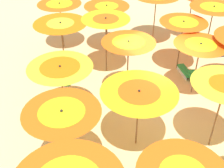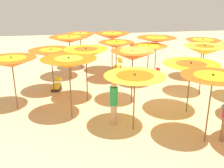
# 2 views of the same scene
# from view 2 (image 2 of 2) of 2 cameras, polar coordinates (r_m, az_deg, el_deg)

# --- Properties ---
(ground) EXTENTS (40.61, 40.61, 0.04)m
(ground) POSITION_cam_2_polar(r_m,az_deg,el_deg) (12.96, 7.21, -2.39)
(ground) COLOR beige
(beach_umbrella_0) EXTENTS (2.05, 2.05, 2.30)m
(beach_umbrella_0) POSITION_cam_2_polar(r_m,az_deg,el_deg) (11.46, -21.13, 4.43)
(beach_umbrella_0) COLOR brown
(beach_umbrella_0) RESTS_ON ground
(beach_umbrella_1) EXTENTS (2.11, 2.11, 2.50)m
(beach_umbrella_1) POSITION_cam_2_polar(r_m,az_deg,el_deg) (9.92, -9.41, 4.56)
(beach_umbrella_1) COLOR brown
(beach_umbrella_1) RESTS_ON ground
(beach_umbrella_2) EXTENTS (2.15, 2.15, 2.15)m
(beach_umbrella_2) POSITION_cam_2_polar(r_m,az_deg,el_deg) (8.98, 5.00, 0.91)
(beach_umbrella_2) COLOR brown
(beach_umbrella_2) RESTS_ON ground
(beach_umbrella_3) EXTENTS (2.01, 2.01, 2.40)m
(beach_umbrella_3) POSITION_cam_2_polar(r_m,az_deg,el_deg) (8.67, 21.18, 0.80)
(beach_umbrella_3) COLOR brown
(beach_umbrella_3) RESTS_ON ground
(beach_umbrella_5) EXTENTS (2.11, 2.11, 2.26)m
(beach_umbrella_5) POSITION_cam_2_polar(r_m,az_deg,el_deg) (12.81, -13.20, 6.63)
(beach_umbrella_5) COLOR brown
(beach_umbrella_5) RESTS_ON ground
(beach_umbrella_6) EXTENTS (1.96, 1.96, 2.51)m
(beach_umbrella_6) POSITION_cam_2_polar(r_m,az_deg,el_deg) (11.52, -5.71, 6.71)
(beach_umbrella_6) COLOR brown
(beach_umbrella_6) RESTS_ON ground
(beach_umbrella_7) EXTENTS (1.91, 1.91, 2.46)m
(beach_umbrella_7) POSITION_cam_2_polar(r_m,az_deg,el_deg) (11.33, 4.55, 6.29)
(beach_umbrella_7) COLOR brown
(beach_umbrella_7) RESTS_ON ground
(beach_umbrella_8) EXTENTS (2.26, 2.26, 2.17)m
(beach_umbrella_8) POSITION_cam_2_polar(r_m,az_deg,el_deg) (10.83, 16.87, 3.39)
(beach_umbrella_8) COLOR brown
(beach_umbrella_8) RESTS_ON ground
(beach_umbrella_10) EXTENTS (2.26, 2.26, 2.49)m
(beach_umbrella_10) POSITION_cam_2_polar(r_m,az_deg,el_deg) (15.00, -9.37, 9.56)
(beach_umbrella_10) COLOR brown
(beach_umbrella_10) RESTS_ON ground
(beach_umbrella_11) EXTENTS (1.97, 1.97, 2.28)m
(beach_umbrella_11) POSITION_cam_2_polar(r_m,az_deg,el_deg) (14.30, 0.92, 8.57)
(beach_umbrella_11) COLOR brown
(beach_umbrella_11) RESTS_ON ground
(beach_umbrella_12) EXTENTS (1.96, 1.96, 2.21)m
(beach_umbrella_12) POSITION_cam_2_polar(r_m,az_deg,el_deg) (13.85, 8.00, 7.62)
(beach_umbrella_12) COLOR brown
(beach_umbrella_12) RESTS_ON ground
(beach_umbrella_13) EXTENTS (1.93, 1.93, 2.47)m
(beach_umbrella_13) POSITION_cam_2_polar(r_m,az_deg,el_deg) (13.04, 19.54, 6.98)
(beach_umbrella_13) COLOR brown
(beach_umbrella_13) RESTS_ON ground
(beach_umbrella_15) EXTENTS (1.91, 1.91, 2.38)m
(beach_umbrella_15) POSITION_cam_2_polar(r_m,az_deg,el_deg) (16.88, -6.95, 10.24)
(beach_umbrella_15) COLOR brown
(beach_umbrella_15) RESTS_ON ground
(beach_umbrella_16) EXTENTS (2.11, 2.11, 2.49)m
(beach_umbrella_16) POSITION_cam_2_polar(r_m,az_deg,el_deg) (16.10, 0.03, 10.45)
(beach_umbrella_16) COLOR brown
(beach_umbrella_16) RESTS_ON ground
(beach_umbrella_17) EXTENTS (2.28, 2.28, 2.39)m
(beach_umbrella_17) POSITION_cam_2_polar(r_m,az_deg,el_deg) (15.39, 9.72, 9.48)
(beach_umbrella_17) COLOR brown
(beach_umbrella_17) RESTS_ON ground
(beach_umbrella_18) EXTENTS (1.94, 1.94, 2.33)m
(beach_umbrella_18) POSITION_cam_2_polar(r_m,az_deg,el_deg) (15.62, 19.26, 8.39)
(beach_umbrella_18) COLOR brown
(beach_umbrella_18) RESTS_ON ground
(lounger_0) EXTENTS (0.58, 1.27, 0.56)m
(lounger_0) POSITION_cam_2_polar(r_m,az_deg,el_deg) (13.86, -12.00, -0.23)
(lounger_0) COLOR #333338
(lounger_0) RESTS_ON ground
(lounger_1) EXTENTS (0.95, 1.30, 0.68)m
(lounger_1) POSITION_cam_2_polar(r_m,az_deg,el_deg) (17.19, 1.19, 4.07)
(lounger_1) COLOR #333338
(lounger_1) RESTS_ON ground
(lounger_2) EXTENTS (1.28, 0.82, 0.55)m
(lounger_2) POSITION_cam_2_polar(r_m,az_deg,el_deg) (14.75, 3.40, 1.33)
(lounger_2) COLOR silver
(lounger_2) RESTS_ON ground
(beachgoer_0) EXTENTS (0.30, 0.30, 1.72)m
(beachgoer_0) POSITION_cam_2_polar(r_m,az_deg,el_deg) (9.71, 0.39, -4.01)
(beachgoer_0) COLOR #D8A87F
(beachgoer_0) RESTS_ON ground
(beach_ball) EXTENTS (0.28, 0.28, 0.28)m
(beach_ball) POSITION_cam_2_polar(r_m,az_deg,el_deg) (16.79, 10.07, 3.14)
(beach_ball) COLOR red
(beach_ball) RESTS_ON ground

